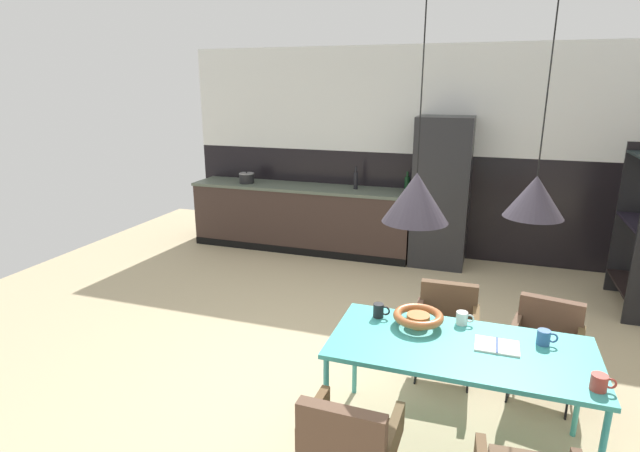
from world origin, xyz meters
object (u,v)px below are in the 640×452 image
object	(u,v)px
bottle_spice_small	(407,183)
pendant_lamp_over_table_far	(535,196)
cooking_pot	(247,178)
dining_table	(460,352)
armchair_far_side	(348,438)
open_book	(497,346)
mug_dark_espresso	(600,382)
armchair_by_stool	(547,337)
pendant_lamp_over_table_near	(416,197)
fruit_bowl	(418,317)
mug_glass_clear	(379,310)
mug_short_terracotta	(544,337)
bottle_wine_green	(356,180)
refrigerator_column	(441,192)
armchair_near_window	(447,318)
mug_wide_latte	(462,318)

from	to	relation	value
bottle_spice_small	pendant_lamp_over_table_far	world-z (taller)	pendant_lamp_over_table_far
cooking_pot	pendant_lamp_over_table_far	distance (m)	5.00
dining_table	armchair_far_side	world-z (taller)	armchair_far_side
dining_table	bottle_spice_small	xyz separation A→B (m)	(-0.94, 3.64, 0.34)
open_book	mug_dark_espresso	distance (m)	0.60
armchair_by_stool	pendant_lamp_over_table_near	world-z (taller)	pendant_lamp_over_table_near
bottle_spice_small	fruit_bowl	bearing A→B (deg)	-79.29
mug_glass_clear	cooking_pot	xyz separation A→B (m)	(-2.65, 3.24, 0.21)
open_book	cooking_pot	distance (m)	4.84
open_book	mug_glass_clear	size ratio (longest dim) A/B	2.23
mug_short_terracotta	bottle_spice_small	distance (m)	3.75
open_book	bottle_wine_green	distance (m)	3.96
dining_table	pendant_lamp_over_table_near	size ratio (longest dim) A/B	1.31
open_book	pendant_lamp_over_table_near	bearing A→B (deg)	-171.89
mug_short_terracotta	fruit_bowl	bearing A→B (deg)	179.76
refrigerator_column	armchair_far_side	distance (m)	4.30
armchair_near_window	armchair_far_side	distance (m)	1.69
cooking_pot	armchair_far_side	bearing A→B (deg)	-57.34
mug_short_terracotta	cooking_pot	distance (m)	4.95
armchair_by_stool	mug_dark_espresso	distance (m)	1.11
armchair_far_side	bottle_spice_small	world-z (taller)	bottle_spice_small
bottle_wine_green	bottle_spice_small	size ratio (longest dim) A/B	1.18
armchair_near_window	pendant_lamp_over_table_near	bearing A→B (deg)	77.54
open_book	mug_dark_espresso	bearing A→B (deg)	-30.74
mug_glass_clear	refrigerator_column	bearing A→B (deg)	88.54
dining_table	armchair_near_window	distance (m)	0.92
mug_wide_latte	bottle_wine_green	bearing A→B (deg)	116.41
cooking_pot	bottle_wine_green	world-z (taller)	bottle_wine_green
armchair_near_window	fruit_bowl	bearing A→B (deg)	76.76
mug_glass_clear	mug_short_terracotta	bearing A→B (deg)	-2.20
mug_short_terracotta	pendant_lamp_over_table_near	distance (m)	1.21
armchair_far_side	pendant_lamp_over_table_far	world-z (taller)	pendant_lamp_over_table_far
armchair_near_window	armchair_far_side	bearing A→B (deg)	76.30
bottle_wine_green	mug_short_terracotta	bearing A→B (deg)	-57.92
dining_table	armchair_far_side	bearing A→B (deg)	-123.23
refrigerator_column	mug_short_terracotta	world-z (taller)	refrigerator_column
open_book	bottle_wine_green	world-z (taller)	bottle_wine_green
dining_table	armchair_near_window	bearing A→B (deg)	99.37
bottle_wine_green	bottle_spice_small	xyz separation A→B (m)	(0.68, 0.08, -0.02)
dining_table	mug_dark_espresso	size ratio (longest dim) A/B	12.60
refrigerator_column	mug_dark_espresso	distance (m)	3.95
mug_short_terracotta	mug_dark_espresso	xyz separation A→B (m)	(0.24, -0.43, -0.00)
dining_table	mug_wide_latte	world-z (taller)	mug_wide_latte
armchair_near_window	bottle_spice_small	world-z (taller)	bottle_spice_small
cooking_pot	pendant_lamp_over_table_near	size ratio (longest dim) A/B	0.18
armchair_by_stool	mug_dark_espresso	xyz separation A→B (m)	(0.13, -1.06, 0.30)
armchair_near_window	mug_glass_clear	xyz separation A→B (m)	(-0.42, -0.66, 0.30)
bottle_spice_small	pendant_lamp_over_table_far	size ratio (longest dim) A/B	0.23
armchair_far_side	open_book	bearing A→B (deg)	50.37
fruit_bowl	open_book	distance (m)	0.52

